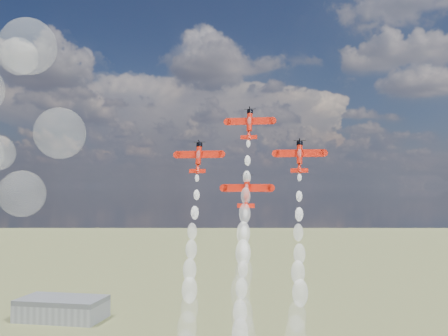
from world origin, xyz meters
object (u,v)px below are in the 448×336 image
Objects in this scene: plane_left at (199,157)px; hangar at (62,309)px; plane_right at (300,156)px; plane_lead at (249,124)px; plane_slot at (247,191)px.

hangar is at bearing 126.94° from plane_left.
plane_right is at bearing 0.00° from plane_left.
plane_lead is (137.13, -163.33, 88.94)m from hangar.
plane_lead is at bearing 90.00° from plane_slot.
hangar is at bearing 130.02° from plane_lead.
plane_lead is 15.19m from plane_right.
plane_lead is at bearing -49.98° from hangar.
plane_left is at bearing -53.06° from hangar.
plane_left is 1.00× the size of plane_right.
hangar is 4.36× the size of plane_slot.
plane_lead is 1.00× the size of plane_slot.
plane_left reaches higher than hangar.
plane_lead reaches higher than plane_left.
plane_slot is (137.13, -168.28, 72.24)m from hangar.
plane_lead is 15.19m from plane_left.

